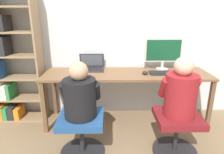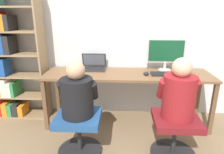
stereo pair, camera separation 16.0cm
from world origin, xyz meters
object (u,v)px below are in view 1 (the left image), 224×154
at_px(desktop_monitor, 163,52).
at_px(laptop, 92,67).
at_px(office_chair_left, 176,130).
at_px(person_at_monitor, 181,92).
at_px(office_chair_right, 82,132).
at_px(person_at_laptop, 80,94).
at_px(keyboard, 167,73).

height_order(desktop_monitor, laptop, desktop_monitor).
distance_m(office_chair_left, person_at_monitor, 0.45).
relative_size(laptop, person_at_monitor, 0.55).
bearing_deg(person_at_monitor, office_chair_right, -179.41).
xyz_separation_m(person_at_monitor, person_at_laptop, (-1.03, -0.01, -0.02)).
bearing_deg(office_chair_left, person_at_monitor, 90.00).
bearing_deg(person_at_laptop, keyboard, 31.00).
distance_m(office_chair_left, person_at_laptop, 1.11).
distance_m(office_chair_right, person_at_laptop, 0.43).
relative_size(desktop_monitor, person_at_laptop, 0.90).
xyz_separation_m(keyboard, office_chair_left, (-0.03, -0.63, -0.46)).
bearing_deg(office_chair_left, person_at_laptop, -179.89).
height_order(laptop, person_at_laptop, person_at_laptop).
xyz_separation_m(keyboard, office_chair_right, (-1.06, -0.64, -0.46)).
xyz_separation_m(office_chair_right, person_at_monitor, (1.03, 0.01, 0.45)).
height_order(keyboard, office_chair_right, keyboard).
height_order(office_chair_left, person_at_monitor, person_at_monitor).
height_order(desktop_monitor, office_chair_right, desktop_monitor).
height_order(laptop, office_chair_left, laptop).
distance_m(desktop_monitor, person_at_laptop, 1.37).
relative_size(keyboard, office_chair_left, 0.93).
relative_size(keyboard, office_chair_right, 0.93).
distance_m(laptop, person_at_laptop, 0.85).
distance_m(keyboard, person_at_monitor, 0.63).
xyz_separation_m(office_chair_left, office_chair_right, (-1.03, -0.01, 0.00)).
bearing_deg(person_at_laptop, laptop, 86.49).
height_order(office_chair_right, person_at_laptop, person_at_laptop).
relative_size(office_chair_right, person_at_laptop, 0.83).
relative_size(keyboard, person_at_laptop, 0.77).
bearing_deg(laptop, office_chair_left, -40.83).
distance_m(laptop, office_chair_left, 1.38).
bearing_deg(desktop_monitor, keyboard, -87.90).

